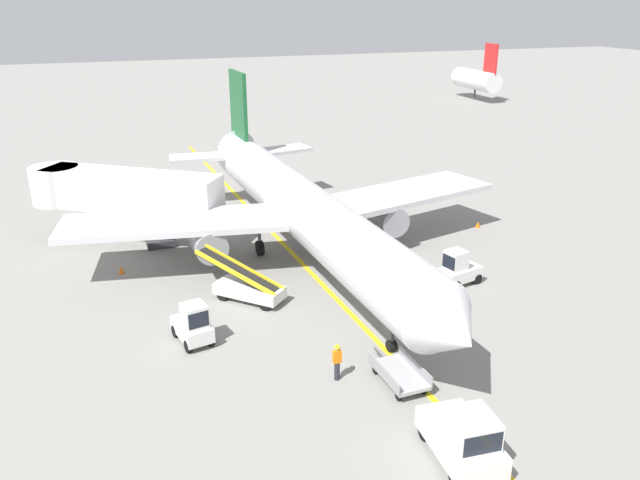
{
  "coord_description": "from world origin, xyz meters",
  "views": [
    {
      "loc": [
        -11.51,
        -24.08,
        15.35
      ],
      "look_at": [
        -0.15,
        7.29,
        2.5
      ],
      "focal_mm": 35.54,
      "sensor_mm": 36.0,
      "label": 1
    }
  ],
  "objects_px": {
    "baggage_tug_near_wing": "(458,269)",
    "safety_cone_nose_right": "(121,270)",
    "jet_bridge": "(113,190)",
    "pushback_tug": "(464,438)",
    "baggage_tug_by_cargo_door": "(193,325)",
    "airliner": "(300,206)",
    "ground_crew_marshaller": "(337,361)",
    "baggage_cart_loaded": "(399,374)",
    "safety_cone_nose_left": "(478,224)",
    "belt_loader_forward_hold": "(248,287)"
  },
  "relations": [
    {
      "from": "baggage_tug_near_wing",
      "to": "safety_cone_nose_right",
      "type": "height_order",
      "value": "baggage_tug_near_wing"
    },
    {
      "from": "jet_bridge",
      "to": "pushback_tug",
      "type": "relative_size",
      "value": 3.18
    },
    {
      "from": "baggage_tug_by_cargo_door",
      "to": "safety_cone_nose_right",
      "type": "xyz_separation_m",
      "value": [
        -2.73,
        9.56,
        -0.71
      ]
    },
    {
      "from": "airliner",
      "to": "ground_crew_marshaller",
      "type": "height_order",
      "value": "airliner"
    },
    {
      "from": "ground_crew_marshaller",
      "to": "safety_cone_nose_right",
      "type": "xyz_separation_m",
      "value": [
        -7.97,
        14.78,
        -0.69
      ]
    },
    {
      "from": "baggage_cart_loaded",
      "to": "safety_cone_nose_left",
      "type": "distance_m",
      "value": 21.02
    },
    {
      "from": "pushback_tug",
      "to": "belt_loader_forward_hold",
      "type": "distance_m",
      "value": 15.56
    },
    {
      "from": "jet_bridge",
      "to": "airliner",
      "type": "bearing_deg",
      "value": -33.56
    },
    {
      "from": "safety_cone_nose_right",
      "to": "baggage_tug_by_cargo_door",
      "type": "bearing_deg",
      "value": -74.04
    },
    {
      "from": "baggage_cart_loaded",
      "to": "baggage_tug_by_cargo_door",
      "type": "bearing_deg",
      "value": 140.01
    },
    {
      "from": "pushback_tug",
      "to": "ground_crew_marshaller",
      "type": "height_order",
      "value": "pushback_tug"
    },
    {
      "from": "belt_loader_forward_hold",
      "to": "baggage_cart_loaded",
      "type": "relative_size",
      "value": 1.18
    },
    {
      "from": "airliner",
      "to": "belt_loader_forward_hold",
      "type": "height_order",
      "value": "airliner"
    },
    {
      "from": "pushback_tug",
      "to": "safety_cone_nose_left",
      "type": "height_order",
      "value": "pushback_tug"
    },
    {
      "from": "belt_loader_forward_hold",
      "to": "baggage_cart_loaded",
      "type": "distance_m",
      "value": 10.74
    },
    {
      "from": "airliner",
      "to": "baggage_tug_by_cargo_door",
      "type": "distance_m",
      "value": 11.68
    },
    {
      "from": "pushback_tug",
      "to": "ground_crew_marshaller",
      "type": "distance_m",
      "value": 6.68
    },
    {
      "from": "airliner",
      "to": "pushback_tug",
      "type": "xyz_separation_m",
      "value": [
        -0.46,
        -19.62,
        -2.42
      ]
    },
    {
      "from": "safety_cone_nose_left",
      "to": "safety_cone_nose_right",
      "type": "relative_size",
      "value": 1.0
    },
    {
      "from": "safety_cone_nose_right",
      "to": "jet_bridge",
      "type": "bearing_deg",
      "value": 88.17
    },
    {
      "from": "baggage_tug_by_cargo_door",
      "to": "ground_crew_marshaller",
      "type": "xyz_separation_m",
      "value": [
        5.24,
        -5.22,
        -0.02
      ]
    },
    {
      "from": "baggage_tug_near_wing",
      "to": "baggage_cart_loaded",
      "type": "height_order",
      "value": "baggage_tug_near_wing"
    },
    {
      "from": "jet_bridge",
      "to": "pushback_tug",
      "type": "distance_m",
      "value": 28.59
    },
    {
      "from": "baggage_tug_near_wing",
      "to": "jet_bridge",
      "type": "bearing_deg",
      "value": 142.34
    },
    {
      "from": "belt_loader_forward_hold",
      "to": "safety_cone_nose_left",
      "type": "xyz_separation_m",
      "value": [
        18.17,
        5.71,
        -0.56
      ]
    },
    {
      "from": "safety_cone_nose_right",
      "to": "airliner",
      "type": "bearing_deg",
      "value": -7.55
    },
    {
      "from": "pushback_tug",
      "to": "baggage_cart_loaded",
      "type": "relative_size",
      "value": 0.99
    },
    {
      "from": "baggage_tug_near_wing",
      "to": "baggage_cart_loaded",
      "type": "relative_size",
      "value": 0.69
    },
    {
      "from": "pushback_tug",
      "to": "baggage_cart_loaded",
      "type": "height_order",
      "value": "pushback_tug"
    },
    {
      "from": "airliner",
      "to": "pushback_tug",
      "type": "distance_m",
      "value": 19.78
    },
    {
      "from": "safety_cone_nose_left",
      "to": "baggage_tug_near_wing",
      "type": "bearing_deg",
      "value": -129.46
    },
    {
      "from": "baggage_cart_loaded",
      "to": "safety_cone_nose_left",
      "type": "xyz_separation_m",
      "value": [
        14.05,
        15.62,
        -0.25
      ]
    },
    {
      "from": "baggage_tug_near_wing",
      "to": "belt_loader_forward_hold",
      "type": "bearing_deg",
      "value": 169.78
    },
    {
      "from": "pushback_tug",
      "to": "belt_loader_forward_hold",
      "type": "xyz_separation_m",
      "value": [
        -4.05,
        15.02,
        -0.22
      ]
    },
    {
      "from": "belt_loader_forward_hold",
      "to": "safety_cone_nose_right",
      "type": "relative_size",
      "value": 10.15
    },
    {
      "from": "baggage_tug_by_cargo_door",
      "to": "baggage_cart_loaded",
      "type": "xyz_separation_m",
      "value": [
        7.61,
        -6.38,
        -0.46
      ]
    },
    {
      "from": "pushback_tug",
      "to": "baggage_cart_loaded",
      "type": "distance_m",
      "value": 5.13
    },
    {
      "from": "belt_loader_forward_hold",
      "to": "safety_cone_nose_left",
      "type": "relative_size",
      "value": 10.15
    },
    {
      "from": "jet_bridge",
      "to": "pushback_tug",
      "type": "xyz_separation_m",
      "value": [
        10.09,
        -26.63,
        -2.55
      ]
    },
    {
      "from": "belt_loader_forward_hold",
      "to": "safety_cone_nose_right",
      "type": "xyz_separation_m",
      "value": [
        -6.22,
        6.03,
        -0.56
      ]
    },
    {
      "from": "airliner",
      "to": "jet_bridge",
      "type": "xyz_separation_m",
      "value": [
        -10.55,
        7.0,
        0.12
      ]
    },
    {
      "from": "baggage_tug_by_cargo_door",
      "to": "pushback_tug",
      "type": "bearing_deg",
      "value": -56.73
    },
    {
      "from": "baggage_cart_loaded",
      "to": "safety_cone_nose_left",
      "type": "relative_size",
      "value": 8.6
    },
    {
      "from": "jet_bridge",
      "to": "baggage_tug_near_wing",
      "type": "distance_m",
      "value": 22.61
    },
    {
      "from": "safety_cone_nose_left",
      "to": "belt_loader_forward_hold",
      "type": "bearing_deg",
      "value": -162.56
    },
    {
      "from": "belt_loader_forward_hold",
      "to": "safety_cone_nose_right",
      "type": "distance_m",
      "value": 8.68
    },
    {
      "from": "jet_bridge",
      "to": "belt_loader_forward_hold",
      "type": "bearing_deg",
      "value": -62.5
    },
    {
      "from": "ground_crew_marshaller",
      "to": "safety_cone_nose_left",
      "type": "height_order",
      "value": "ground_crew_marshaller"
    },
    {
      "from": "jet_bridge",
      "to": "safety_cone_nose_right",
      "type": "relative_size",
      "value": 27.0
    },
    {
      "from": "belt_loader_forward_hold",
      "to": "ground_crew_marshaller",
      "type": "distance_m",
      "value": 8.93
    }
  ]
}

